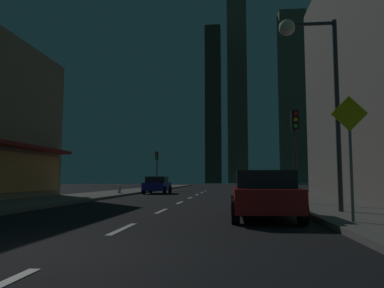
% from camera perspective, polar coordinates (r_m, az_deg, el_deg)
% --- Properties ---
extents(ground_plane, '(78.00, 136.00, 0.10)m').
position_cam_1_polar(ground_plane, '(37.89, 1.81, -7.29)').
color(ground_plane, black).
extents(sidewalk_right, '(4.00, 76.00, 0.15)m').
position_cam_1_polar(sidewalk_right, '(38.06, 12.46, -6.97)').
color(sidewalk_right, '#605E59').
rests_on(sidewalk_right, ground).
extents(sidewalk_left, '(4.00, 76.00, 0.15)m').
position_cam_1_polar(sidewalk_left, '(39.00, -8.59, -6.99)').
color(sidewalk_left, '#605E59').
rests_on(sidewalk_left, ground).
extents(lane_marking_center, '(0.16, 38.60, 0.01)m').
position_cam_1_polar(lane_marking_center, '(22.17, -0.99, -8.47)').
color(lane_marking_center, silver).
rests_on(lane_marking_center, ground).
extents(skyscraper_distant_tall, '(5.28, 7.63, 53.25)m').
position_cam_1_polar(skyscraper_distant_tall, '(128.93, 3.24, 5.97)').
color(skyscraper_distant_tall, '#302D24').
rests_on(skyscraper_distant_tall, ground).
extents(skyscraper_distant_mid, '(7.01, 7.71, 66.49)m').
position_cam_1_polar(skyscraper_distant_mid, '(139.81, 6.83, 7.88)').
color(skyscraper_distant_mid, '#5C5745').
rests_on(skyscraper_distant_mid, ground).
extents(skyscraper_distant_short, '(8.30, 6.45, 54.77)m').
position_cam_1_polar(skyscraper_distant_short, '(124.26, 15.02, 6.94)').
color(skyscraper_distant_short, brown).
rests_on(skyscraper_distant_short, ground).
extents(car_parked_near, '(1.98, 4.24, 1.45)m').
position_cam_1_polar(car_parked_near, '(11.69, 10.82, -7.50)').
color(car_parked_near, '#B21919').
rests_on(car_parked_near, ground).
extents(car_parked_far, '(1.98, 4.24, 1.45)m').
position_cam_1_polar(car_parked_far, '(32.53, -5.28, -6.18)').
color(car_parked_far, navy).
rests_on(car_parked_far, ground).
extents(fire_hydrant_far_left, '(0.42, 0.30, 0.65)m').
position_cam_1_polar(fire_hydrant_far_left, '(29.79, -10.91, -6.73)').
color(fire_hydrant_far_left, '#B2B2B2').
rests_on(fire_hydrant_far_left, sidewalk_left).
extents(traffic_light_near_right, '(0.32, 0.48, 4.20)m').
position_cam_1_polar(traffic_light_near_right, '(17.50, 15.28, 1.36)').
color(traffic_light_near_right, '#2D2D2D').
rests_on(traffic_light_near_right, sidewalk_right).
extents(traffic_light_far_left, '(0.32, 0.48, 4.20)m').
position_cam_1_polar(traffic_light_far_left, '(42.23, -5.34, -2.67)').
color(traffic_light_far_left, '#2D2D2D').
rests_on(traffic_light_far_left, sidewalk_left).
extents(street_lamp_right, '(1.96, 0.56, 6.58)m').
position_cam_1_polar(street_lamp_right, '(13.77, 17.55, 11.20)').
color(street_lamp_right, '#38383D').
rests_on(street_lamp_right, sidewalk_right).
extents(pedestrian_crossing_sign, '(0.91, 0.08, 3.15)m').
position_cam_1_polar(pedestrian_crossing_sign, '(10.26, 22.83, -0.35)').
color(pedestrian_crossing_sign, slate).
rests_on(pedestrian_crossing_sign, sidewalk_right).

